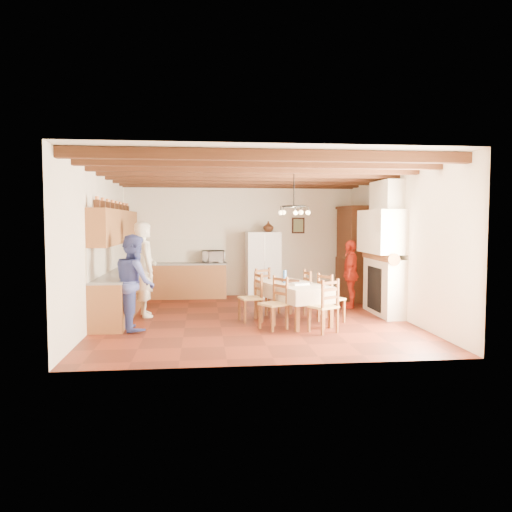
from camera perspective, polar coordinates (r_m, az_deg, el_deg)
The scene contains 31 objects.
floor at distance 10.12m, azimuth -0.38°, elevation -7.26°, with size 6.00×6.50×0.02m, color #501E13.
ceiling at distance 9.98m, azimuth -0.39°, elevation 10.01°, with size 6.00×6.50×0.02m, color silver.
wall_back at distance 13.18m, azimuth -1.82°, elevation 1.97°, with size 6.00×0.02×3.00m, color #F3E9C9.
wall_front at distance 6.70m, azimuth 2.43°, elevation 0.01°, with size 6.00×0.02×3.00m, color #F3E9C9.
wall_left at distance 10.08m, azimuth -17.66°, elevation 1.17°, with size 0.02×6.50×3.00m, color #F3E9C9.
wall_right at distance 10.67m, azimuth 15.92°, elevation 1.35°, with size 0.02×6.50×3.00m, color #F3E9C9.
ceiling_beams at distance 9.97m, azimuth -0.39°, elevation 9.44°, with size 6.00×6.30×0.16m, color #361C10, non-canonical shape.
lower_cabinets_left at distance 11.16m, azimuth -14.91°, elevation -4.04°, with size 0.60×4.30×0.86m, color brown.
lower_cabinets_back at distance 12.93m, azimuth -8.58°, elevation -2.87°, with size 2.30×0.60×0.86m, color brown.
countertop_left at distance 11.11m, azimuth -14.95°, elevation -1.74°, with size 0.62×4.30×0.04m, color slate.
countertop_back at distance 12.88m, azimuth -8.60°, elevation -0.88°, with size 2.34×0.62×0.04m, color slate.
backsplash_left at distance 11.13m, azimuth -16.43°, elevation -0.11°, with size 0.03×4.30×0.60m, color white.
backsplash_back at distance 13.14m, azimuth -8.56°, elevation 0.62°, with size 2.30×0.03×0.60m, color white.
upper_cabinets at distance 11.07m, azimuth -15.68°, elevation 3.25°, with size 0.35×4.20×0.70m, color brown.
fireplace at distance 10.75m, azimuth 14.08°, elevation 0.87°, with size 0.56×1.60×2.80m, color beige, non-canonical shape.
wall_picture at distance 13.35m, azimuth 4.85°, elevation 3.49°, with size 0.34×0.03×0.42m, color black.
refrigerator at distance 12.82m, azimuth 0.79°, elevation -1.01°, with size 0.85×0.70×1.69m, color white.
hutch at distance 12.70m, azimuth 11.01°, elevation 0.33°, with size 0.54×1.29×2.34m, color #35180C, non-canonical shape.
dining_table at distance 9.72m, azimuth 4.29°, elevation -3.64°, with size 1.40×1.92×0.76m.
chandelier at distance 9.64m, azimuth 4.34°, elevation 5.68°, with size 0.47×0.47×0.03m, color black.
chair_left_near at distance 9.10m, azimuth 1.99°, elevation -5.40°, with size 0.42×0.40×0.96m, color brown, non-canonical shape.
chair_left_far at distance 9.81m, azimuth -0.66°, elevation -4.71°, with size 0.42×0.40×0.96m, color brown, non-canonical shape.
chair_right_near at distance 9.83m, azimuth 8.59°, elevation -4.74°, with size 0.42×0.40×0.96m, color brown, non-canonical shape.
chair_right_far at distance 10.37m, azimuth 6.78°, elevation -4.26°, with size 0.42×0.40×0.96m, color brown, non-canonical shape.
chair_end_near at distance 8.92m, azimuth 7.69°, elevation -5.63°, with size 0.42×0.40×0.96m, color brown, non-canonical shape.
chair_end_far at distance 10.66m, azimuth 1.34°, elevation -4.01°, with size 0.42×0.40×0.96m, color brown, non-canonical shape.
person_man at distance 10.52m, azimuth -12.55°, elevation -1.48°, with size 0.71×0.47×1.96m, color white.
person_woman_blue at distance 9.28m, azimuth -13.72°, elevation -2.91°, with size 0.84×0.66×1.73m, color #4652A4.
person_woman_red at distance 11.53m, azimuth 10.75°, elevation -2.03°, with size 0.90×0.38×1.54m, color red.
microwave at distance 12.86m, azimuth -4.92°, elevation -0.07°, with size 0.57×0.38×0.31m, color silver.
fridge_vase at distance 12.79m, azimuth 1.42°, elevation 3.39°, with size 0.26×0.26×0.28m, color #35180C.
Camera 1 is at (-1.00, -9.87, 1.97)m, focal length 35.00 mm.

